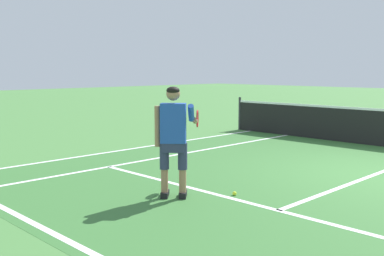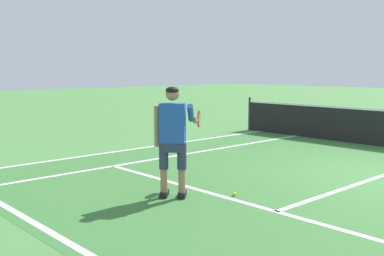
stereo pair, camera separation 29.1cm
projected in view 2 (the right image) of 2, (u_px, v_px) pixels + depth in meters
ground_plane at (383, 175)px, 8.56m from camera, size 80.00×80.00×0.00m
court_inner_surface at (345, 188)px, 7.62m from camera, size 10.98×9.49×0.00m
line_service at (276, 212)px, 6.38m from camera, size 8.23×0.10×0.01m
line_centre_service at (382, 176)px, 8.52m from camera, size 0.10×6.40×0.01m
line_singles_left at (182, 155)px, 10.63m from camera, size 0.10×9.09×0.01m
line_doubles_left at (146, 147)px, 11.64m from camera, size 0.10×9.09×0.01m
tennis_player at (173, 134)px, 6.99m from camera, size 0.69×1.18×1.71m
tennis_ball_near_feet at (234, 194)px, 7.17m from camera, size 0.07×0.07×0.07m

